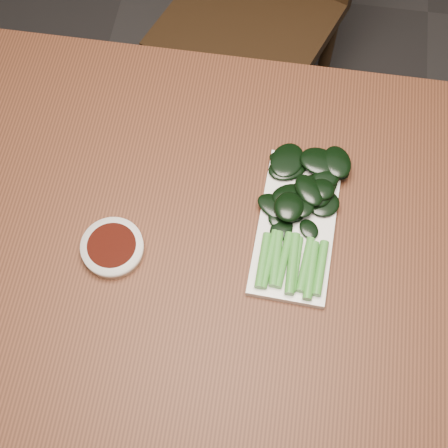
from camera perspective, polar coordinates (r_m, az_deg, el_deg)
ground at (r=1.76m, az=-0.25°, el=-11.50°), size 6.00×6.00×0.00m
table at (r=1.12m, az=-0.39°, el=-3.27°), size 1.40×0.80×0.75m
sauce_bowl at (r=1.05m, az=-10.15°, el=-2.17°), size 0.10×0.10×0.03m
serving_plate at (r=1.06m, az=6.62°, el=-0.13°), size 0.14×0.28×0.01m
gai_lan at (r=1.06m, az=7.25°, el=1.86°), size 0.17×0.29×0.03m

